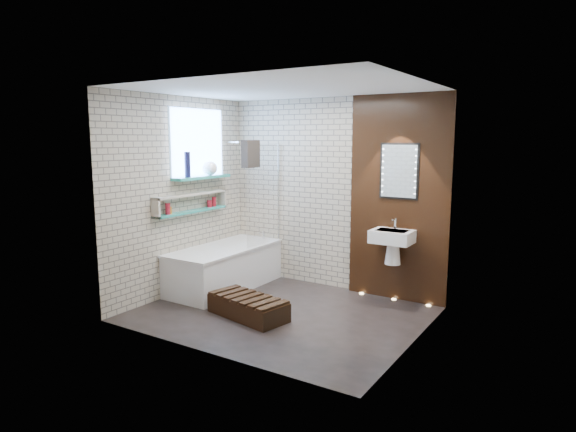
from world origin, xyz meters
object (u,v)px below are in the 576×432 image
Objects in this scene: bath_screen at (264,195)px; walnut_step at (248,308)px; bathtub at (225,267)px; led_mirror at (399,171)px; washbasin at (392,241)px.

walnut_step is (0.60, -1.19, -1.17)m from bath_screen.
bathtub is 1.14m from bath_screen.
bath_screen is at bearing 51.10° from bathtub.
walnut_step is at bearing -63.09° from bath_screen.
bathtub is 1.23m from walnut_step.
walnut_step is (-1.22, -1.53, -1.54)m from led_mirror.
bathtub reaches higher than walnut_step.
bath_screen is at bearing 116.91° from walnut_step.
bath_screen is 2.41× the size of washbasin.
bath_screen is 2.00× the size of led_mirror.
led_mirror is (2.17, 0.78, 1.36)m from bathtub.
bathtub is at bearing -128.90° from bath_screen.
bathtub is at bearing 141.96° from walnut_step.
washbasin is 1.96m from walnut_step.
walnut_step is at bearing -128.43° from led_mirror.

